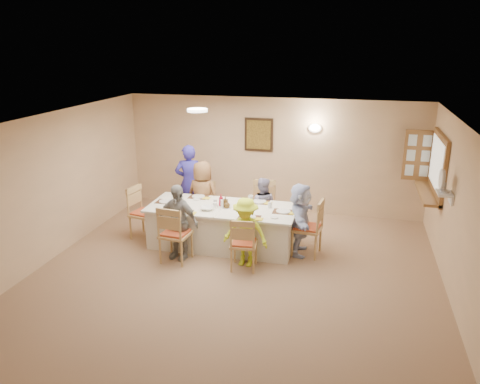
% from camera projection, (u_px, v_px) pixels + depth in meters
% --- Properties ---
extents(ground, '(7.00, 7.00, 0.00)m').
position_uv_depth(ground, '(231.00, 283.00, 7.36)').
color(ground, '#956F50').
extents(room_walls, '(7.00, 7.00, 7.00)m').
position_uv_depth(room_walls, '(230.00, 191.00, 6.89)').
color(room_walls, tan).
rests_on(room_walls, ground).
extents(wall_picture, '(0.62, 0.05, 0.72)m').
position_uv_depth(wall_picture, '(259.00, 135.00, 10.10)').
color(wall_picture, black).
rests_on(wall_picture, room_walls).
extents(wall_sconce, '(0.26, 0.09, 0.18)m').
position_uv_depth(wall_sconce, '(315.00, 128.00, 9.74)').
color(wall_sconce, white).
rests_on(wall_sconce, room_walls).
extents(ceiling_light, '(0.36, 0.36, 0.05)m').
position_uv_depth(ceiling_light, '(197.00, 110.00, 8.22)').
color(ceiling_light, white).
rests_on(ceiling_light, room_walls).
extents(serving_hatch, '(0.06, 1.50, 1.15)m').
position_uv_depth(serving_hatch, '(438.00, 166.00, 8.37)').
color(serving_hatch, brown).
rests_on(serving_hatch, room_walls).
extents(hatch_sill, '(0.30, 1.50, 0.05)m').
position_uv_depth(hatch_sill, '(427.00, 193.00, 8.56)').
color(hatch_sill, brown).
rests_on(hatch_sill, room_walls).
extents(shutter_door, '(0.55, 0.04, 1.00)m').
position_uv_depth(shutter_door, '(418.00, 155.00, 9.13)').
color(shutter_door, brown).
rests_on(shutter_door, room_walls).
extents(fan_shelf, '(0.22, 0.36, 0.03)m').
position_uv_depth(fan_shelf, '(445.00, 193.00, 7.17)').
color(fan_shelf, white).
rests_on(fan_shelf, room_walls).
extents(desk_fan, '(0.30, 0.30, 0.28)m').
position_uv_depth(desk_fan, '(444.00, 184.00, 7.13)').
color(desk_fan, '#A5A5A8').
rests_on(desk_fan, fan_shelf).
extents(dining_table, '(2.69, 1.14, 0.76)m').
position_uv_depth(dining_table, '(222.00, 226.00, 8.61)').
color(dining_table, silver).
rests_on(dining_table, ground).
extents(chair_back_left, '(0.52, 0.52, 0.92)m').
position_uv_depth(chair_back_left, '(205.00, 205.00, 9.46)').
color(chair_back_left, tan).
rests_on(chair_back_left, ground).
extents(chair_back_right, '(0.54, 0.54, 1.03)m').
position_uv_depth(chair_back_right, '(263.00, 208.00, 9.16)').
color(chair_back_right, tan).
rests_on(chair_back_right, ground).
extents(chair_front_left, '(0.53, 0.53, 1.02)m').
position_uv_depth(chair_front_left, '(176.00, 233.00, 7.97)').
color(chair_front_left, tan).
rests_on(chair_front_left, ground).
extents(chair_front_right, '(0.49, 0.49, 0.92)m').
position_uv_depth(chair_front_right, '(244.00, 243.00, 7.70)').
color(chair_front_right, tan).
rests_on(chair_front_right, ground).
extents(chair_left_end, '(0.57, 0.57, 1.01)m').
position_uv_depth(chair_left_end, '(144.00, 213.00, 8.93)').
color(chair_left_end, tan).
rests_on(chair_left_end, ground).
extents(chair_right_end, '(0.55, 0.55, 1.03)m').
position_uv_depth(chair_right_end, '(307.00, 227.00, 8.20)').
color(chair_right_end, tan).
rests_on(chair_right_end, ground).
extents(diner_back_left, '(0.84, 0.68, 1.41)m').
position_uv_depth(diner_back_left, '(203.00, 196.00, 9.27)').
color(diner_back_left, brown).
rests_on(diner_back_left, ground).
extents(diner_back_right, '(0.61, 0.50, 1.16)m').
position_uv_depth(diner_back_right, '(262.00, 207.00, 9.03)').
color(diner_back_right, '#8A86AB').
rests_on(diner_back_right, ground).
extents(diner_front_left, '(0.91, 0.63, 1.34)m').
position_uv_depth(diner_front_left, '(178.00, 222.00, 8.03)').
color(diner_front_left, gray).
rests_on(diner_front_left, ground).
extents(diner_front_right, '(0.86, 0.60, 1.19)m').
position_uv_depth(diner_front_right, '(246.00, 232.00, 7.77)').
color(diner_front_right, '#D6F42A').
rests_on(diner_front_right, ground).
extents(diner_right_end, '(1.25, 0.51, 1.31)m').
position_uv_depth(diner_right_end, '(300.00, 219.00, 8.19)').
color(diner_right_end, silver).
rests_on(diner_right_end, ground).
extents(caregiver, '(0.77, 0.67, 1.61)m').
position_uv_depth(caregiver, '(189.00, 183.00, 9.78)').
color(caregiver, '#352FAC').
rests_on(caregiver, ground).
extents(placemat_fl, '(0.34, 0.25, 0.01)m').
position_uv_depth(placemat_fl, '(183.00, 212.00, 8.24)').
color(placemat_fl, '#472B19').
rests_on(placemat_fl, dining_table).
extents(plate_fl, '(0.22, 0.22, 0.01)m').
position_uv_depth(plate_fl, '(183.00, 211.00, 8.24)').
color(plate_fl, white).
rests_on(plate_fl, dining_table).
extents(napkin_fl, '(0.14, 0.14, 0.01)m').
position_uv_depth(napkin_fl, '(192.00, 213.00, 8.15)').
color(napkin_fl, yellow).
rests_on(napkin_fl, dining_table).
extents(placemat_fr, '(0.38, 0.28, 0.01)m').
position_uv_depth(placemat_fr, '(249.00, 217.00, 7.96)').
color(placemat_fr, '#472B19').
rests_on(placemat_fr, dining_table).
extents(plate_fr, '(0.23, 0.23, 0.01)m').
position_uv_depth(plate_fr, '(249.00, 217.00, 7.96)').
color(plate_fr, white).
rests_on(plate_fr, dining_table).
extents(napkin_fr, '(0.13, 0.13, 0.01)m').
position_uv_depth(napkin_fr, '(259.00, 219.00, 7.87)').
color(napkin_fr, yellow).
rests_on(napkin_fr, dining_table).
extents(placemat_bl, '(0.36, 0.27, 0.01)m').
position_uv_depth(placemat_bl, '(198.00, 197.00, 9.01)').
color(placemat_bl, '#472B19').
rests_on(placemat_bl, dining_table).
extents(plate_bl, '(0.25, 0.25, 0.02)m').
position_uv_depth(plate_bl, '(198.00, 196.00, 9.01)').
color(plate_bl, white).
rests_on(plate_bl, dining_table).
extents(napkin_bl, '(0.13, 0.13, 0.01)m').
position_uv_depth(napkin_bl, '(206.00, 198.00, 8.92)').
color(napkin_bl, yellow).
rests_on(napkin_bl, dining_table).
extents(placemat_br, '(0.37, 0.27, 0.01)m').
position_uv_depth(placemat_br, '(259.00, 202.00, 8.74)').
color(placemat_br, '#472B19').
rests_on(placemat_br, dining_table).
extents(plate_br, '(0.26, 0.26, 0.02)m').
position_uv_depth(plate_br, '(259.00, 201.00, 8.73)').
color(plate_br, white).
rests_on(plate_br, dining_table).
extents(napkin_br, '(0.13, 0.13, 0.01)m').
position_uv_depth(napkin_br, '(268.00, 203.00, 8.65)').
color(napkin_br, yellow).
rests_on(napkin_br, dining_table).
extents(placemat_le, '(0.35, 0.26, 0.01)m').
position_uv_depth(placemat_le, '(166.00, 202.00, 8.74)').
color(placemat_le, '#472B19').
rests_on(placemat_le, dining_table).
extents(plate_le, '(0.25, 0.25, 0.02)m').
position_uv_depth(plate_le, '(166.00, 201.00, 8.74)').
color(plate_le, white).
rests_on(plate_le, dining_table).
extents(napkin_le, '(0.14, 0.14, 0.01)m').
position_uv_depth(napkin_le, '(174.00, 203.00, 8.65)').
color(napkin_le, yellow).
rests_on(napkin_le, dining_table).
extents(placemat_re, '(0.37, 0.27, 0.01)m').
position_uv_depth(placemat_re, '(283.00, 212.00, 8.23)').
color(placemat_re, '#472B19').
rests_on(placemat_re, dining_table).
extents(plate_re, '(0.25, 0.25, 0.02)m').
position_uv_depth(plate_re, '(283.00, 211.00, 8.23)').
color(plate_re, white).
rests_on(plate_re, dining_table).
extents(napkin_re, '(0.13, 0.13, 0.01)m').
position_uv_depth(napkin_re, '(293.00, 213.00, 8.14)').
color(napkin_re, yellow).
rests_on(napkin_re, dining_table).
extents(teacup_a, '(0.17, 0.17, 0.10)m').
position_uv_depth(teacup_a, '(176.00, 207.00, 8.35)').
color(teacup_a, white).
rests_on(teacup_a, dining_table).
extents(teacup_b, '(0.13, 0.13, 0.09)m').
position_uv_depth(teacup_b, '(251.00, 198.00, 8.84)').
color(teacup_b, white).
rests_on(teacup_b, dining_table).
extents(bowl_a, '(0.37, 0.37, 0.06)m').
position_uv_depth(bowl_a, '(207.00, 208.00, 8.32)').
color(bowl_a, white).
rests_on(bowl_a, dining_table).
extents(bowl_b, '(0.24, 0.24, 0.06)m').
position_uv_depth(bowl_b, '(244.00, 202.00, 8.64)').
color(bowl_b, white).
rests_on(bowl_b, dining_table).
extents(condiment_ketchup, '(0.11, 0.11, 0.23)m').
position_uv_depth(condiment_ketchup, '(221.00, 200.00, 8.50)').
color(condiment_ketchup, '#A50E23').
rests_on(condiment_ketchup, dining_table).
extents(condiment_brown, '(0.10, 0.10, 0.19)m').
position_uv_depth(condiment_brown, '(225.00, 202.00, 8.47)').
color(condiment_brown, '#4E3514').
rests_on(condiment_brown, dining_table).
extents(condiment_malt, '(0.20, 0.20, 0.15)m').
position_uv_depth(condiment_malt, '(227.00, 204.00, 8.41)').
color(condiment_malt, '#4E3514').
rests_on(condiment_malt, dining_table).
extents(drinking_glass, '(0.07, 0.07, 0.11)m').
position_uv_depth(drinking_glass, '(215.00, 202.00, 8.55)').
color(drinking_glass, silver).
rests_on(drinking_glass, dining_table).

